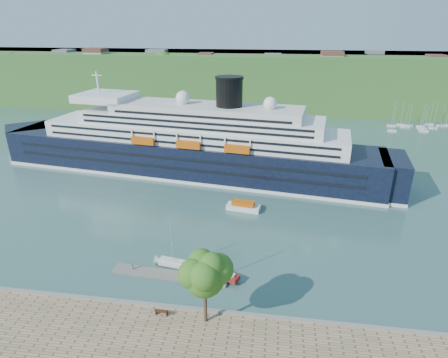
% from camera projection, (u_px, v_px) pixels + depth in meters
% --- Properties ---
extents(ground, '(400.00, 400.00, 0.00)m').
position_uv_depth(ground, '(166.00, 311.00, 51.58)').
color(ground, '#315853').
rests_on(ground, ground).
extents(far_hillside, '(400.00, 50.00, 24.00)m').
position_uv_depth(far_hillside, '(251.00, 79.00, 179.39)').
color(far_hillside, '#305B24').
rests_on(far_hillside, ground).
extents(quay_coping, '(220.00, 0.50, 0.30)m').
position_uv_depth(quay_coping, '(165.00, 306.00, 50.95)').
color(quay_coping, slate).
rests_on(quay_coping, promenade).
extents(cruise_ship, '(114.21, 31.53, 25.38)m').
position_uv_depth(cruise_ship, '(184.00, 125.00, 95.28)').
color(cruise_ship, black).
rests_on(cruise_ship, ground).
extents(park_bench, '(1.82, 0.82, 1.15)m').
position_uv_depth(park_bench, '(162.00, 311.00, 49.42)').
color(park_bench, '#462114').
rests_on(park_bench, promenade).
extents(promenade_tree, '(6.81, 6.81, 11.28)m').
position_uv_depth(promenade_tree, '(205.00, 285.00, 46.44)').
color(promenade_tree, '#275917').
rests_on(promenade_tree, promenade).
extents(floating_pontoon, '(18.57, 3.31, 0.41)m').
position_uv_depth(floating_pontoon, '(169.00, 275.00, 58.68)').
color(floating_pontoon, gray).
rests_on(floating_pontoon, ground).
extents(sailboat_white_near, '(6.35, 2.65, 7.96)m').
position_uv_depth(sailboat_white_near, '(174.00, 246.00, 59.34)').
color(sailboat_white_near, silver).
rests_on(sailboat_white_near, ground).
extents(sailboat_red, '(6.42, 4.09, 8.07)m').
position_uv_depth(sailboat_red, '(222.00, 256.00, 56.71)').
color(sailboat_red, maroon).
rests_on(sailboat_red, ground).
extents(tender_launch, '(7.43, 3.51, 1.97)m').
position_uv_depth(tender_launch, '(243.00, 206.00, 79.27)').
color(tender_launch, '#C4520B').
rests_on(tender_launch, ground).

